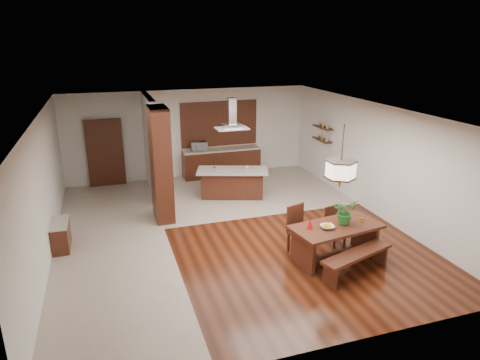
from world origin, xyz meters
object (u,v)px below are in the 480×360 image
object	(u,v)px
foliage_plant	(345,212)
range_hood	(232,114)
dining_table	(336,235)
kitchen_island	(232,183)
hallway_console	(61,235)
dining_bench	(356,263)
microwave	(199,146)
island_cup	(247,167)
fruit_bowl	(327,227)
pendant_lantern	(342,157)
dining_chair_right	(336,226)
dining_chair_left	(301,230)

from	to	relation	value
foliage_plant	range_hood	xyz separation A→B (m)	(-1.17, 4.22, 1.42)
dining_table	kitchen_island	size ratio (longest dim) A/B	0.90
hallway_console	range_hood	distance (m)	5.41
dining_bench	foliage_plant	distance (m)	1.08
dining_bench	microwave	size ratio (longest dim) A/B	3.32
range_hood	island_cup	distance (m)	1.64
dining_table	range_hood	bearing A→B (deg)	102.72
dining_table	island_cup	world-z (taller)	island_cup
range_hood	fruit_bowl	bearing A→B (deg)	-80.62
microwave	pendant_lantern	bearing A→B (deg)	-73.61
dining_table	dining_bench	world-z (taller)	dining_table
dining_bench	dining_chair_right	bearing A→B (deg)	78.32
dining_bench	dining_chair_right	distance (m)	1.35
foliage_plant	fruit_bowl	size ratio (longest dim) A/B	1.92
dining_table	microwave	distance (m)	6.47
dining_chair_left	dining_chair_right	size ratio (longest dim) A/B	1.22
microwave	dining_bench	bearing A→B (deg)	-74.03
microwave	kitchen_island	bearing A→B (deg)	-72.38
dining_chair_left	kitchen_island	size ratio (longest dim) A/B	0.48
foliage_plant	range_hood	size ratio (longest dim) A/B	0.59
dining_bench	microwave	distance (m)	7.17
dining_table	fruit_bowl	bearing A→B (deg)	-165.01
kitchen_island	microwave	world-z (taller)	microwave
island_cup	dining_chair_right	bearing A→B (deg)	-75.80
dining_table	range_hood	xyz separation A→B (m)	(-0.96, 4.27, 1.89)
range_hood	island_cup	size ratio (longest dim) A/B	8.23
hallway_console	kitchen_island	world-z (taller)	kitchen_island
fruit_bowl	kitchen_island	bearing A→B (deg)	99.39
foliage_plant	island_cup	xyz separation A→B (m)	(-0.73, 4.15, -0.16)
kitchen_island	range_hood	size ratio (longest dim) A/B	2.45
pendant_lantern	range_hood	distance (m)	4.38
foliage_plant	island_cup	world-z (taller)	foliage_plant
range_hood	microwave	bearing A→B (deg)	104.57
fruit_bowl	island_cup	distance (m)	4.27
dining_table	foliage_plant	world-z (taller)	foliage_plant
dining_table	fruit_bowl	world-z (taller)	fruit_bowl
pendant_lantern	range_hood	size ratio (longest dim) A/B	1.46
fruit_bowl	microwave	bearing A→B (deg)	101.04
pendant_lantern	foliage_plant	size ratio (longest dim) A/B	2.48
hallway_console	dining_table	xyz separation A→B (m)	(5.53, -2.31, 0.26)
hallway_console	dining_table	world-z (taller)	dining_table
dining_bench	microwave	xyz separation A→B (m)	(-1.59, 6.94, 0.85)
dining_bench	foliage_plant	world-z (taller)	foliage_plant
dining_bench	range_hood	xyz separation A→B (m)	(-1.07, 4.93, 2.23)
dining_chair_right	pendant_lantern	world-z (taller)	pendant_lantern
foliage_plant	microwave	world-z (taller)	foliage_plant
fruit_bowl	dining_chair_left	bearing A→B (deg)	118.46
dining_chair_right	kitchen_island	world-z (taller)	dining_chair_right
dining_chair_right	island_cup	xyz separation A→B (m)	(-0.90, 3.56, 0.45)
hallway_console	microwave	xyz separation A→B (m)	(4.04, 3.97, 0.78)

